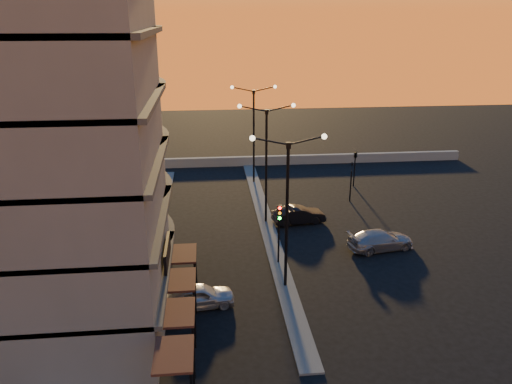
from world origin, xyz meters
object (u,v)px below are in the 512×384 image
(streetlamp_mid, at_px, (266,155))
(traffic_light_main, at_px, (279,225))
(car_sedan, at_px, (299,215))
(car_wagon, at_px, (381,240))
(car_hatchback, at_px, (199,296))

(streetlamp_mid, relative_size, traffic_light_main, 2.24)
(car_sedan, relative_size, car_wagon, 0.88)
(car_sedan, height_order, car_wagon, car_wagon)
(streetlamp_mid, relative_size, car_sedan, 2.27)
(car_wagon, bearing_deg, car_hatchback, 105.02)
(car_hatchback, bearing_deg, streetlamp_mid, -31.31)
(car_sedan, bearing_deg, car_hatchback, 136.21)
(car_wagon, bearing_deg, streetlamp_mid, 42.96)
(streetlamp_mid, distance_m, car_wagon, 10.54)
(streetlamp_mid, relative_size, car_wagon, 1.99)
(car_hatchback, bearing_deg, traffic_light_main, -56.18)
(traffic_light_main, xyz_separation_m, car_sedan, (2.59, 6.76, -2.20))
(streetlamp_mid, height_order, car_sedan, streetlamp_mid)
(streetlamp_mid, height_order, car_wagon, streetlamp_mid)
(car_sedan, distance_m, car_wagon, 7.13)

